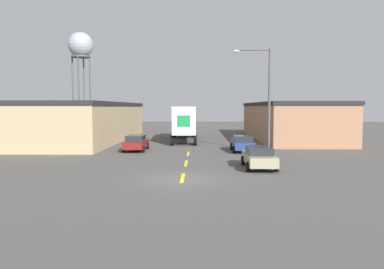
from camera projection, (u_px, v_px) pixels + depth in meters
name	position (u px, v px, depth m)	size (l,w,h in m)	color
ground_plane	(182.00, 179.00, 20.29)	(160.00, 160.00, 0.00)	#4C4947
road_centerline	(186.00, 163.00, 26.04)	(0.20, 13.56, 0.01)	yellow
warehouse_left	(85.00, 121.00, 43.90)	(9.63, 26.99, 4.45)	tan
warehouse_right	(289.00, 121.00, 45.79)	(8.38, 23.02, 4.47)	#9E7051
semi_truck	(184.00, 121.00, 43.32)	(3.16, 13.19, 3.94)	navy
parked_car_right_mid	(243.00, 143.00, 32.91)	(1.92, 4.34, 1.40)	navy
parked_car_right_near	(259.00, 157.00, 23.87)	(1.92, 4.34, 1.40)	tan
parked_car_left_far	(136.00, 143.00, 33.45)	(1.92, 4.34, 1.40)	maroon
water_tower	(81.00, 47.00, 71.14)	(4.78, 4.78, 18.10)	#47474C
street_lamp	(265.00, 93.00, 31.06)	(3.17, 0.32, 8.76)	#4C4C51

